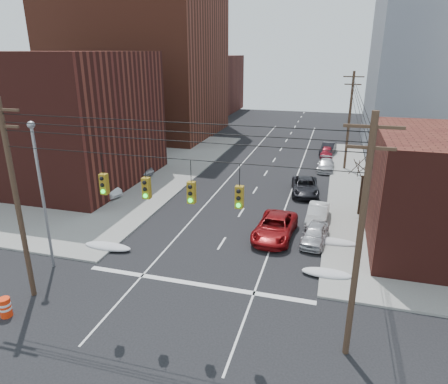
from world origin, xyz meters
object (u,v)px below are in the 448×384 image
Objects in this scene: parked_car_e at (327,152)px; lot_car_a at (103,189)px; red_pickup at (275,227)px; lot_car_b at (134,169)px; construction_barrel at (5,307)px; parked_car_b at (318,214)px; parked_car_c at (305,186)px; parked_car_a at (315,234)px; parked_car_f at (328,149)px; lot_car_d at (108,165)px; parked_car_d at (326,165)px; lot_car_c at (90,178)px.

lot_car_a is (-19.75, -21.30, 0.14)m from parked_car_e.
red_pickup is 20.54m from lot_car_b.
construction_barrel is (5.28, -24.20, -0.26)m from lot_car_b.
parked_car_e is 0.83× the size of lot_car_b.
parked_car_b reaches higher than parked_car_e.
parked_car_c is 26.85m from construction_barrel.
parked_car_a is at bearing -86.43° from parked_car_b.
parked_car_c is 19.23m from lot_car_a.
red_pickup is 1.43× the size of parked_car_a.
lot_car_d is at bearing -139.51° from parked_car_f.
lot_car_a is 6.93m from lot_car_b.
lot_car_b is at bearing 21.04° from lot_car_a.
parked_car_e reaches higher than parked_car_d.
parked_car_e is at bearing 69.01° from construction_barrel.
parked_car_c reaches higher than parked_car_e.
lot_car_d is at bearing 23.10° from lot_car_c.
parked_car_d is (0.00, 19.02, -0.04)m from parked_car_a.
construction_barrel is at bearing -145.68° from lot_car_a.
parked_car_b is at bearing -82.54° from lot_car_c.
lot_car_d is (-23.49, -14.17, 0.25)m from parked_car_e.
red_pickup reaches higher than parked_car_c.
parked_car_a is 0.92× the size of parked_car_b.
parked_car_a is at bearing 0.11° from red_pickup.
construction_barrel is (-11.99, -13.09, -0.25)m from red_pickup.
parked_car_e is 29.45m from lot_car_c.
lot_car_c reaches higher than parked_car_a.
parked_car_f is (0.00, 7.93, 0.12)m from parked_car_d.
parked_car_c reaches higher than lot_car_a.
parked_car_e is 0.91× the size of lot_car_c.
lot_car_b reaches higher than parked_car_e.
parked_car_e is at bearing -35.34° from lot_car_c.
lot_car_c is (-22.94, -18.46, 0.10)m from parked_car_e.
red_pickup is 1.32× the size of parked_car_b.
lot_car_b is (-18.58, 0.87, 0.06)m from parked_car_c.
parked_car_e is at bearing 91.98° from parked_car_d.
lot_car_d reaches higher than lot_car_b.
lot_car_d is (-20.68, 11.31, 0.12)m from red_pickup.
parked_car_a is at bearing -84.03° from lot_car_a.
parked_car_b reaches higher than construction_barrel.
lot_car_d is at bearing 154.60° from red_pickup.
lot_car_c reaches higher than parked_car_e.
construction_barrel is (4.95, -17.27, -0.26)m from lot_car_a.
lot_car_d is (-23.59, -7.55, 0.28)m from parked_car_d.
parked_car_a reaches higher than parked_car_d.
parked_car_a is at bearing -82.77° from parked_car_f.
lot_car_b reaches higher than lot_car_c.
red_pickup is 19.08m from parked_car_d.
parked_car_f is (0.00, 26.95, 0.07)m from parked_car_a.
lot_car_d reaches higher than lot_car_a.
construction_barrel is at bearing 178.59° from lot_car_d.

